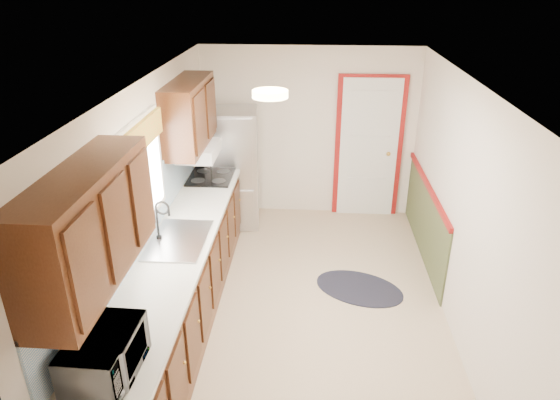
# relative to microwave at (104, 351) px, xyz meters

# --- Properties ---
(room_shell) EXTENTS (3.20, 5.20, 2.52)m
(room_shell) POSITION_rel_microwave_xyz_m (1.20, 1.95, 0.07)
(room_shell) COLOR tan
(room_shell) RESTS_ON ground
(kitchen_run) EXTENTS (0.63, 4.00, 2.20)m
(kitchen_run) POSITION_rel_microwave_xyz_m (-0.04, 1.66, -0.32)
(kitchen_run) COLOR #3D1D0D
(kitchen_run) RESTS_ON ground
(back_wall_trim) EXTENTS (1.12, 2.30, 2.08)m
(back_wall_trim) POSITION_rel_microwave_xyz_m (2.19, 4.16, -0.24)
(back_wall_trim) COLOR maroon
(back_wall_trim) RESTS_ON ground
(ceiling_fixture) EXTENTS (0.30, 0.30, 0.06)m
(ceiling_fixture) POSITION_rel_microwave_xyz_m (0.90, 1.75, 1.23)
(ceiling_fixture) COLOR #FFD88C
(ceiling_fixture) RESTS_ON room_shell
(microwave) EXTENTS (0.33, 0.57, 0.38)m
(microwave) POSITION_rel_microwave_xyz_m (0.00, 0.00, 0.00)
(microwave) COLOR white
(microwave) RESTS_ON kitchen_run
(refrigerator) EXTENTS (0.74, 0.72, 1.64)m
(refrigerator) POSITION_rel_microwave_xyz_m (0.18, 4.00, -0.31)
(refrigerator) COLOR #B7B7BC
(refrigerator) RESTS_ON ground
(rug) EXTENTS (1.18, 0.99, 0.01)m
(rug) POSITION_rel_microwave_xyz_m (1.84, 2.43, -1.13)
(rug) COLOR black
(rug) RESTS_ON ground
(cooktop) EXTENTS (0.53, 0.64, 0.02)m
(cooktop) POSITION_rel_microwave_xyz_m (0.01, 3.35, -0.18)
(cooktop) COLOR black
(cooktop) RESTS_ON kitchen_run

